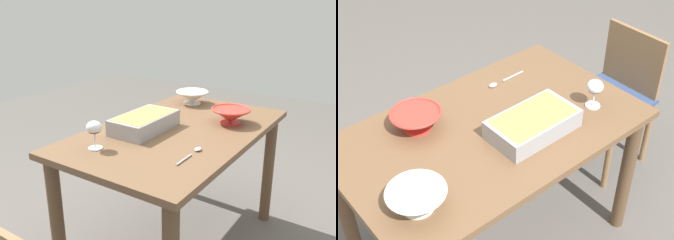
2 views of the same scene
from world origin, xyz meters
The scene contains 6 objects.
dining_table centered at (0.00, 0.00, 0.65)m, with size 1.33×0.81×0.78m.
wine_glass centered at (-0.46, 0.18, 0.88)m, with size 0.08×0.08×0.14m.
casserole_dish centered at (-0.12, 0.14, 0.83)m, with size 0.38×0.22×0.09m.
mixing_bowl centered at (0.24, -0.20, 0.83)m, with size 0.22×0.22×0.09m.
small_bowl centered at (0.49, 0.19, 0.83)m, with size 0.22×0.22×0.09m.
serving_spoon centered at (-0.25, -0.24, 0.79)m, with size 0.22×0.03×0.01m.
Camera 1 is at (-1.60, -0.98, 1.45)m, focal length 38.66 mm.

